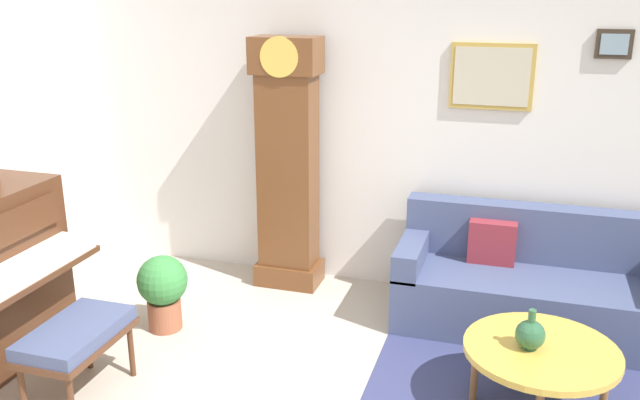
% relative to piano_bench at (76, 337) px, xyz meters
% --- Properties ---
extents(wall_back, '(5.30, 0.13, 2.80)m').
position_rel_piano_bench_xyz_m(wall_back, '(1.41, 2.22, 1.00)').
color(wall_back, silver).
rests_on(wall_back, ground_plane).
extents(piano_bench, '(0.42, 0.70, 0.48)m').
position_rel_piano_bench_xyz_m(piano_bench, '(0.00, 0.00, 0.00)').
color(piano_bench, '#4C2B19').
rests_on(piano_bench, ground_plane).
extents(grandfather_clock, '(0.52, 0.34, 2.03)m').
position_rel_piano_bench_xyz_m(grandfather_clock, '(0.64, 1.94, 0.56)').
color(grandfather_clock, brown).
rests_on(grandfather_clock, ground_plane).
extents(couch, '(1.90, 0.80, 0.84)m').
position_rel_piano_bench_xyz_m(couch, '(2.56, 1.75, -0.09)').
color(couch, '#424C70').
rests_on(couch, ground_plane).
extents(coffee_table, '(0.88, 0.88, 0.41)m').
position_rel_piano_bench_xyz_m(coffee_table, '(2.62, 0.67, -0.02)').
color(coffee_table, gold).
rests_on(coffee_table, ground_plane).
extents(green_jug, '(0.17, 0.17, 0.24)m').
position_rel_piano_bench_xyz_m(green_jug, '(2.55, 0.64, 0.09)').
color(green_jug, '#234C33').
rests_on(green_jug, coffee_table).
extents(potted_plant, '(0.36, 0.36, 0.56)m').
position_rel_piano_bench_xyz_m(potted_plant, '(0.04, 0.92, -0.08)').
color(potted_plant, '#935138').
rests_on(potted_plant, ground_plane).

